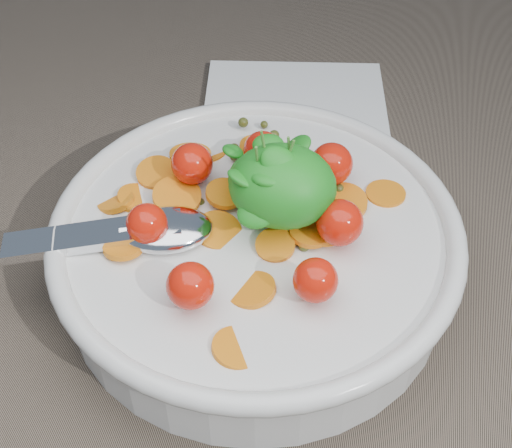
# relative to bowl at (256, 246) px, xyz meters

# --- Properties ---
(ground) EXTENTS (6.00, 6.00, 0.00)m
(ground) POSITION_rel_bowl_xyz_m (0.00, -0.01, -0.03)
(ground) COLOR #706150
(ground) RESTS_ON ground
(bowl) EXTENTS (0.31, 0.29, 0.12)m
(bowl) POSITION_rel_bowl_xyz_m (0.00, 0.00, 0.00)
(bowl) COLOR white
(bowl) RESTS_ON ground
(napkin) EXTENTS (0.19, 0.18, 0.01)m
(napkin) POSITION_rel_bowl_xyz_m (-0.00, 0.21, -0.03)
(napkin) COLOR white
(napkin) RESTS_ON ground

